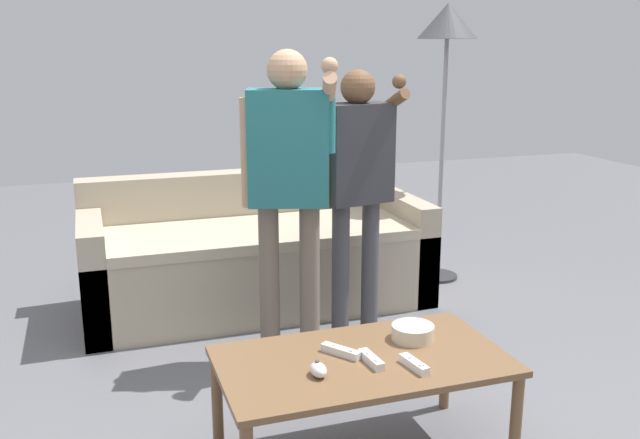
{
  "coord_description": "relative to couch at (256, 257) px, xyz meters",
  "views": [
    {
      "loc": [
        -0.89,
        -2.49,
        1.57
      ],
      "look_at": [
        0.04,
        0.25,
        0.84
      ],
      "focal_mm": 38.96,
      "sensor_mm": 36.0,
      "label": 1
    }
  ],
  "objects": [
    {
      "name": "ground_plane",
      "position": [
        -0.05,
        -1.51,
        -0.3
      ],
      "size": [
        12.0,
        12.0,
        0.0
      ],
      "primitive_type": "plane",
      "color": "slate"
    },
    {
      "name": "couch",
      "position": [
        0.0,
        0.0,
        0.0
      ],
      "size": [
        2.06,
        0.86,
        0.78
      ],
      "color": "#B7A88E",
      "rests_on": "ground"
    },
    {
      "name": "coffee_table",
      "position": [
        -0.03,
        -1.8,
        0.09
      ],
      "size": [
        1.08,
        0.6,
        0.43
      ],
      "color": "brown",
      "rests_on": "ground"
    },
    {
      "name": "snack_bowl",
      "position": [
        0.23,
        -1.71,
        0.17
      ],
      "size": [
        0.17,
        0.17,
        0.06
      ],
      "primitive_type": "cylinder",
      "color": "beige",
      "rests_on": "coffee_table"
    },
    {
      "name": "game_remote_nunchuk",
      "position": [
        -0.23,
        -1.88,
        0.16
      ],
      "size": [
        0.06,
        0.09,
        0.05
      ],
      "color": "white",
      "rests_on": "coffee_table"
    },
    {
      "name": "floor_lamp",
      "position": [
        1.29,
        0.06,
        1.31
      ],
      "size": [
        0.38,
        0.38,
        1.82
      ],
      "color": "#2D2D33",
      "rests_on": "ground"
    },
    {
      "name": "player_right",
      "position": [
        0.4,
        -0.66,
        0.61
      ],
      "size": [
        0.45,
        0.27,
        1.45
      ],
      "color": "#47474C",
      "rests_on": "ground"
    },
    {
      "name": "player_center",
      "position": [
        -0.02,
        -0.82,
        0.68
      ],
      "size": [
        0.45,
        0.4,
        1.55
      ],
      "color": "#756656",
      "rests_on": "ground"
    },
    {
      "name": "game_remote_wand_near",
      "position": [
        0.12,
        -1.94,
        0.15
      ],
      "size": [
        0.06,
        0.15,
        0.03
      ],
      "color": "white",
      "rests_on": "coffee_table"
    },
    {
      "name": "game_remote_wand_far",
      "position": [
        -0.01,
        -1.85,
        0.15
      ],
      "size": [
        0.05,
        0.15,
        0.03
      ],
      "color": "white",
      "rests_on": "coffee_table"
    },
    {
      "name": "game_remote_wand_spare",
      "position": [
        -0.09,
        -1.75,
        0.15
      ],
      "size": [
        0.12,
        0.15,
        0.03
      ],
      "color": "white",
      "rests_on": "coffee_table"
    }
  ]
}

